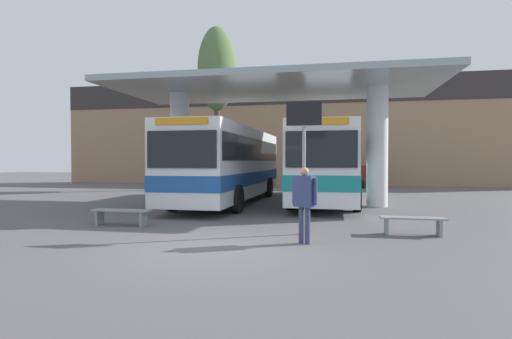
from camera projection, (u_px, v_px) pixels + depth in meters
name	position (u px, v px, depth m)	size (l,w,h in m)	color
ground_plane	(212.00, 249.00, 8.59)	(100.00, 100.00, 0.00)	#565456
townhouse_backdrop	(301.00, 123.00, 31.14)	(40.00, 0.58, 8.30)	#9E7A5B
station_canopy	(274.00, 102.00, 17.17)	(13.60, 6.64, 5.19)	silver
transit_bus_left_bay	(229.00, 162.00, 18.01)	(2.90, 11.22, 3.29)	white
transit_bus_center_bay	(326.00, 162.00, 18.47)	(2.84, 11.42, 3.31)	white
waiting_bench_near_pillar	(121.00, 214.00, 11.67)	(1.75, 0.44, 0.46)	gray
waiting_bench_mid_platform	(413.00, 222.00, 10.11)	(1.59, 0.44, 0.46)	gray
info_sign_platform	(304.00, 141.00, 10.21)	(0.90, 0.09, 3.40)	gray
pedestrian_waiting	(305.00, 197.00, 9.06)	(0.62, 0.43, 1.75)	#333856
poplar_tree_behind_left	(217.00, 71.00, 26.29)	(2.51, 2.51, 10.73)	#473A2B
parked_car_street	(339.00, 172.00, 28.17)	(4.43, 2.06, 2.21)	maroon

